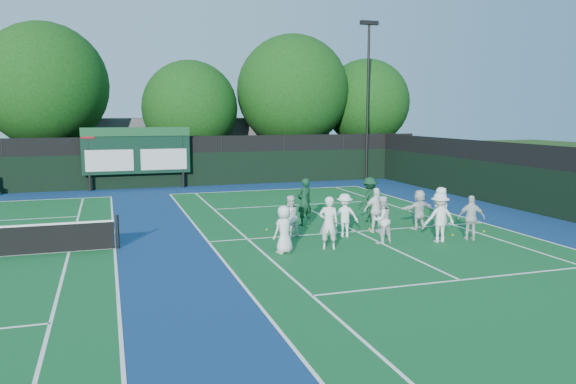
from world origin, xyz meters
name	(u,v)px	position (x,y,z in m)	size (l,w,h in m)	color
ground	(368,237)	(0.00, 0.00, 0.00)	(120.00, 120.00, 0.00)	#1A370F
court_apron	(193,243)	(-6.00, 1.00, 0.00)	(34.00, 32.00, 0.01)	navy
near_court	(356,232)	(0.00, 1.00, 0.01)	(11.05, 23.85, 0.01)	#125826
back_fence	(155,165)	(-6.00, 16.00, 1.36)	(34.00, 0.08, 3.00)	black
divider_fence_right	(556,186)	(9.00, 1.00, 1.36)	(0.08, 32.00, 3.00)	black
scoreboard	(137,151)	(-7.01, 15.59, 2.19)	(6.00, 0.21, 3.55)	black
clubhouse	(201,145)	(-2.00, 24.00, 2.00)	(18.00, 6.00, 4.00)	#545459
light_pole_right	(368,82)	(7.50, 15.70, 6.30)	(1.20, 0.30, 10.12)	black
tree_b	(48,89)	(-11.86, 19.58, 5.80)	(7.48, 7.48, 9.74)	#311C0D
tree_c	(192,111)	(-3.21, 19.58, 4.50)	(6.16, 6.16, 7.75)	#311C0D
tree_d	(295,94)	(3.83, 19.58, 5.64)	(7.65, 7.65, 9.67)	#311C0D
tree_e	(368,105)	(9.38, 19.58, 4.97)	(6.13, 6.13, 8.19)	#311C0D
tennis_ball_1	(426,219)	(3.64, 2.18, 0.03)	(0.07, 0.07, 0.07)	#B7CD18
tennis_ball_2	(484,231)	(4.42, -0.52, 0.03)	(0.07, 0.07, 0.07)	#B7CD18
tennis_ball_3	(267,230)	(-3.08, 2.23, 0.03)	(0.07, 0.07, 0.07)	#B7CD18
tennis_ball_4	(369,229)	(0.63, 1.19, 0.03)	(0.07, 0.07, 0.07)	#B7CD18
tennis_ball_5	(453,235)	(2.97, -0.68, 0.03)	(0.07, 0.07, 0.07)	#B7CD18
player_front_0	(284,230)	(-3.49, -1.22, 0.75)	(0.73, 0.48, 1.50)	white
player_front_1	(329,223)	(-1.99, -1.18, 0.86)	(0.63, 0.41, 1.72)	white
player_front_2	(381,220)	(0.01, -0.92, 0.80)	(0.78, 0.61, 1.60)	white
player_front_3	(440,217)	(1.97, -1.36, 0.84)	(1.09, 0.63, 1.69)	white
player_front_4	(471,218)	(3.15, -1.46, 0.78)	(0.91, 0.38, 1.55)	silver
player_back_0	(290,217)	(-2.64, 0.82, 0.75)	(0.73, 0.57, 1.49)	white
player_back_1	(345,215)	(-0.77, 0.34, 0.77)	(1.00, 0.57, 1.54)	white
player_back_2	(376,210)	(0.63, 0.66, 0.83)	(0.97, 0.40, 1.66)	white
player_back_3	(419,209)	(2.43, 0.73, 0.75)	(1.39, 0.44, 1.50)	silver
player_back_4	(441,207)	(3.48, 0.89, 0.77)	(0.75, 0.49, 1.54)	white
coach_left	(305,202)	(-1.42, 2.70, 0.92)	(0.67, 0.44, 1.85)	#0E361F
coach_right	(370,200)	(1.33, 2.65, 0.90)	(1.16, 0.67, 1.80)	#0F391E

